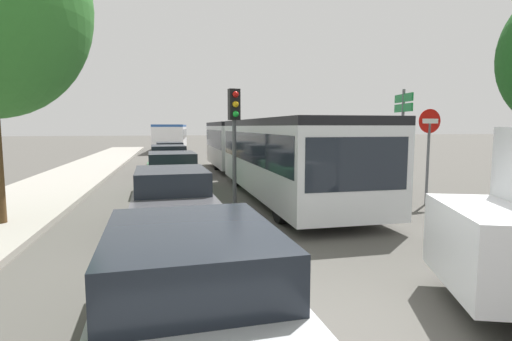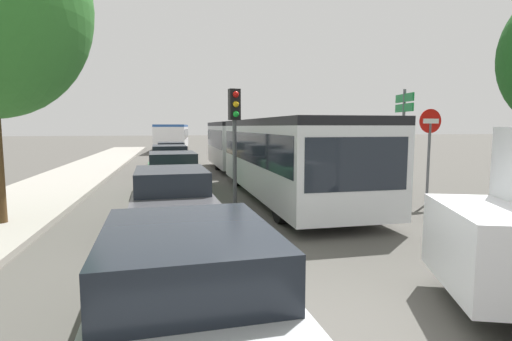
# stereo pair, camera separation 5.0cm
# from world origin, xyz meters

# --- Properties ---
(ground_plane) EXTENTS (200.00, 200.00, 0.00)m
(ground_plane) POSITION_xyz_m (0.00, 0.00, 0.00)
(ground_plane) COLOR #4F4C47
(kerb_strip_left) EXTENTS (3.20, 44.85, 0.14)m
(kerb_strip_left) POSITION_xyz_m (-6.26, 17.42, 0.07)
(kerb_strip_left) COLOR #9E998E
(kerb_strip_left) RESTS_ON ground
(articulated_bus) EXTENTS (2.81, 17.11, 2.54)m
(articulated_bus) POSITION_xyz_m (1.66, 11.68, 1.46)
(articulated_bus) COLOR silver
(articulated_bus) RESTS_ON ground
(city_bus_rear) EXTENTS (3.28, 11.62, 2.47)m
(city_bus_rear) POSITION_xyz_m (-1.78, 34.85, 1.43)
(city_bus_rear) COLOR silver
(city_bus_rear) RESTS_ON ground
(queued_car_silver) EXTENTS (1.86, 4.04, 1.38)m
(queued_car_silver) POSITION_xyz_m (-1.75, -0.42, 0.70)
(queued_car_silver) COLOR #B7BABF
(queued_car_silver) RESTS_ON ground
(queued_car_graphite) EXTENTS (1.85, 4.02, 1.37)m
(queued_car_graphite) POSITION_xyz_m (-1.91, 4.90, 0.70)
(queued_car_graphite) COLOR #47474C
(queued_car_graphite) RESTS_ON ground
(queued_car_green) EXTENTS (1.90, 4.12, 1.41)m
(queued_car_green) POSITION_xyz_m (-1.88, 10.20, 0.71)
(queued_car_green) COLOR #236638
(queued_car_green) RESTS_ON ground
(queued_car_black) EXTENTS (1.90, 4.12, 1.41)m
(queued_car_black) POSITION_xyz_m (-2.02, 15.51, 0.71)
(queued_car_black) COLOR black
(queued_car_black) RESTS_ON ground
(queued_car_tan) EXTENTS (1.83, 3.98, 1.36)m
(queued_car_tan) POSITION_xyz_m (-1.97, 20.56, 0.69)
(queued_car_tan) COLOR tan
(queued_car_tan) RESTS_ON ground
(traffic_light) EXTENTS (0.35, 0.38, 3.40)m
(traffic_light) POSITION_xyz_m (-0.07, 7.44, 2.50)
(traffic_light) COLOR #56595E
(traffic_light) RESTS_ON ground
(no_entry_sign) EXTENTS (0.70, 0.08, 2.82)m
(no_entry_sign) POSITION_xyz_m (5.50, 6.19, 1.88)
(no_entry_sign) COLOR #56595E
(no_entry_sign) RESTS_ON ground
(direction_sign_post) EXTENTS (0.27, 1.39, 3.60)m
(direction_sign_post) POSITION_xyz_m (6.07, 8.49, 2.55)
(direction_sign_post) COLOR #56595E
(direction_sign_post) RESTS_ON ground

